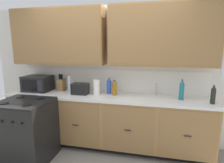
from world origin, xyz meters
TOP-DOWN VIEW (x-y plane):
  - ground_plane at (0.00, 0.00)m, footprint 8.50×8.50m
  - wall_unit at (0.00, 0.49)m, footprint 4.60×0.40m
  - counter_run at (0.00, 0.30)m, footprint 3.43×0.64m
  - stove_range at (-1.09, -0.33)m, footprint 0.76×0.68m
  - microwave at (-1.31, 0.36)m, footprint 0.48×0.37m
  - toaster at (-0.45, 0.29)m, footprint 0.28×0.18m
  - knife_block at (-0.89, 0.46)m, footprint 0.11×0.14m
  - sink_faucet at (0.83, 0.51)m, footprint 0.02×0.02m
  - paper_towel_roll at (-0.16, 0.32)m, footprint 0.12×0.12m
  - bottle_dark at (1.61, 0.20)m, footprint 0.07×0.07m
  - bottle_clear at (-0.70, 0.40)m, footprint 0.06×0.06m
  - bottle_amber at (0.14, 0.36)m, footprint 0.08×0.08m
  - bottle_teal at (1.20, 0.31)m, footprint 0.07×0.07m
  - bottle_blue at (0.03, 0.44)m, footprint 0.08×0.08m

SIDE VIEW (x-z plane):
  - ground_plane at x=0.00m, z-range 0.00..0.00m
  - stove_range at x=-1.09m, z-range 0.00..0.95m
  - counter_run at x=0.00m, z-range 0.01..0.93m
  - toaster at x=-0.45m, z-range 0.92..1.11m
  - sink_faucet at x=0.83m, z-range 0.92..1.12m
  - knife_block at x=-0.89m, z-range 0.88..1.19m
  - bottle_amber at x=0.14m, z-range 0.92..1.17m
  - paper_towel_roll at x=-0.16m, z-range 0.92..1.18m
  - bottle_dark at x=1.61m, z-range 0.92..1.19m
  - bottle_blue at x=0.03m, z-range 0.92..1.20m
  - microwave at x=-1.31m, z-range 0.92..1.20m
  - bottle_teal at x=1.20m, z-range 0.92..1.24m
  - bottle_clear at x=-0.70m, z-range 0.92..1.24m
  - wall_unit at x=0.00m, z-range 0.45..2.88m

